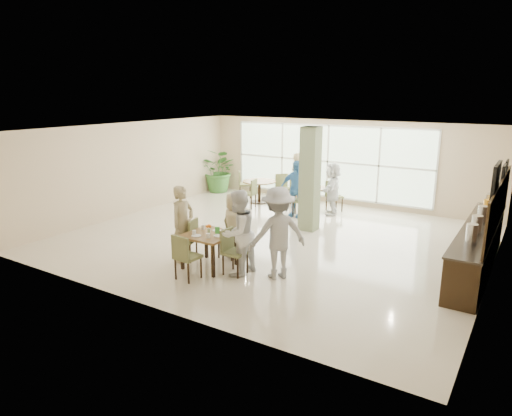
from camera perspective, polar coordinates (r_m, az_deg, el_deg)
The scene contains 23 objects.
ground at distance 11.82m, azimuth 2.28°, elevation -3.83°, with size 10.00×10.00×0.00m, color beige.
room_shell at distance 11.40m, azimuth 2.36°, elevation 4.34°, with size 10.00×10.00×10.00m.
window_bank at distance 15.62m, azimuth 8.95°, elevation 5.76°, with size 7.00×0.04×7.00m.
column at distance 12.32m, azimuth 6.75°, elevation 3.57°, with size 0.45×0.45×2.80m, color #6D7954.
main_table at distance 9.79m, azimuth -5.88°, elevation -3.72°, with size 0.98×0.98×0.75m.
round_table_left at distance 15.52m, azimuth 0.42°, elevation 2.81°, with size 1.14×1.14×0.75m.
round_table_right at distance 14.55m, azimuth 6.78°, elevation 1.88°, with size 1.07×1.07×0.75m.
chairs_main_table at distance 9.84m, azimuth -5.81°, elevation -4.74°, with size 1.92×1.94×0.95m.
chairs_table_left at distance 15.56m, azimuth 0.36°, elevation 2.44°, with size 2.12×1.89×0.95m.
chairs_table_right at distance 14.55m, azimuth 6.84°, elevation 1.50°, with size 1.97×1.74×0.95m.
tabletop_clutter at distance 9.73m, azimuth -5.88°, elevation -2.90°, with size 0.72×0.73×0.21m.
buffet_counter at distance 10.76m, azimuth 26.08°, elevation -4.08°, with size 0.64×4.70×1.95m.
wall_tv at distance 9.30m, azimuth 27.81°, elevation 3.20°, with size 0.06×1.00×0.58m.
framed_art_a at distance 10.92m, azimuth 28.41°, elevation 2.95°, with size 0.05×0.55×0.70m.
framed_art_b at distance 11.71m, azimuth 28.71°, elevation 3.58°, with size 0.05×0.55×0.70m.
potted_plant at distance 17.21m, azimuth -4.54°, elevation 4.70°, with size 1.47×1.47×1.63m, color #39722D.
teen_left at distance 10.18m, azimuth -9.13°, elevation -1.96°, with size 0.62×0.41×1.71m, color tan.
teen_far at distance 10.37m, azimuth -2.69°, elevation -2.08°, with size 0.74×0.40×1.51m, color tan.
teen_right at distance 9.30m, azimuth -2.27°, elevation -3.12°, with size 0.87×0.67×1.78m, color white.
teen_standing at distance 9.13m, azimuth 2.74°, elevation -3.14°, with size 1.21×0.70×1.88m, color #99999B.
adult_a at distance 13.72m, azimuth 5.02°, elevation 2.40°, with size 1.00×0.57×1.71m, color #3F81BF.
adult_b at distance 14.13m, azimuth 9.53°, elevation 2.39°, with size 1.49×0.64×1.61m, color white.
adult_standing at distance 15.47m, azimuth 5.23°, elevation 3.76°, with size 0.63×0.41×1.71m, color tan.
Camera 1 is at (5.57, -9.75, 3.68)m, focal length 32.00 mm.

